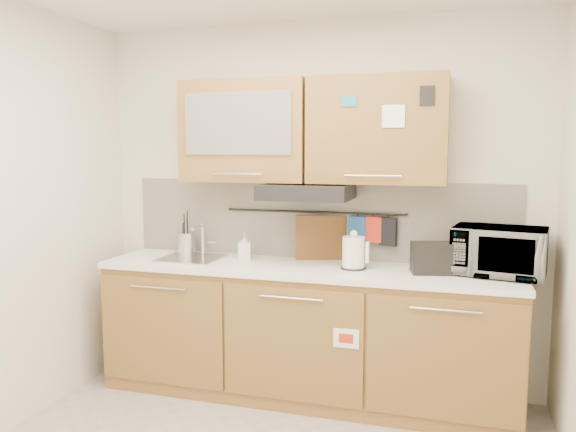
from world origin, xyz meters
The scene contains 17 objects.
wall_back centered at (0.00, 1.50, 1.30)m, with size 3.20×3.20×0.00m, color silver.
base_cabinet centered at (0.00, 1.19, 0.41)m, with size 2.80×0.64×0.88m.
countertop centered at (0.00, 1.19, 0.90)m, with size 2.82×0.62×0.04m, color white.
backsplash centered at (0.00, 1.49, 1.20)m, with size 2.80×0.02×0.56m, color silver.
upper_cabinets centered at (0.00, 1.32, 1.83)m, with size 1.82×0.37×0.70m.
range_hood centered at (0.00, 1.25, 1.42)m, with size 0.60×0.46×0.10m, color black.
sink centered at (-0.85, 1.21, 0.92)m, with size 0.42×0.40×0.26m.
utensil_rail centered at (0.00, 1.45, 1.26)m, with size 0.02×0.02×1.30m, color black.
utensil_crock centered at (-0.96, 1.36, 1.00)m, with size 0.15×0.15×0.33m.
kettle centered at (0.34, 1.19, 1.02)m, with size 0.19×0.17×0.26m.
toaster centered at (0.84, 1.20, 1.02)m, with size 0.29×0.21×0.20m.
microwave centered at (1.24, 1.27, 1.07)m, with size 0.55×0.37×0.30m, color #999999.
soap_bottle centered at (-0.46, 1.27, 1.02)m, with size 0.09×0.09×0.19m, color #999999.
cutting_board centered at (0.06, 1.44, 1.01)m, with size 0.37×0.03×0.46m, color brown.
oven_mitt centered at (0.32, 1.44, 1.13)m, with size 0.13×0.03×0.21m, color #215097.
dark_pouch centered at (0.53, 1.44, 1.14)m, with size 0.12×0.04×0.20m, color black.
pot_holder centered at (0.42, 1.44, 1.15)m, with size 0.14×0.02×0.18m, color red.
Camera 1 is at (0.96, -2.42, 1.70)m, focal length 35.00 mm.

